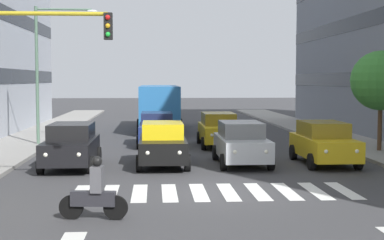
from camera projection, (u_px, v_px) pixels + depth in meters
ground_plane at (214, 192)px, 17.58m from camera, size 180.00×180.00×0.00m
crosswalk_markings at (214, 192)px, 17.58m from camera, size 8.55×2.80×0.01m
car_0 at (324, 142)px, 23.34m from camera, size 2.02×4.44×1.72m
car_1 at (241, 143)px, 23.21m from camera, size 2.02×4.44×1.72m
car_2 at (163, 144)px, 22.93m from camera, size 2.02×4.44×1.72m
car_3 at (71, 145)px, 22.39m from camera, size 2.02×4.44×1.72m
car_row2_0 at (219, 129)px, 29.57m from camera, size 2.02×4.44×1.72m
car_row2_1 at (157, 129)px, 29.96m from camera, size 2.02×4.44×1.72m
bus_behind_traffic at (159, 103)px, 39.26m from camera, size 2.78×10.50×3.00m
motorcycle_with_rider at (95, 194)px, 14.09m from camera, size 1.70×0.40×1.57m
traffic_light_gantry at (18, 71)px, 16.45m from camera, size 3.83×0.36×5.50m
street_lamp_right at (47, 59)px, 29.25m from camera, size 3.16×0.28×6.97m
street_tree_1 at (381, 81)px, 26.54m from camera, size 2.76×2.76×4.61m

